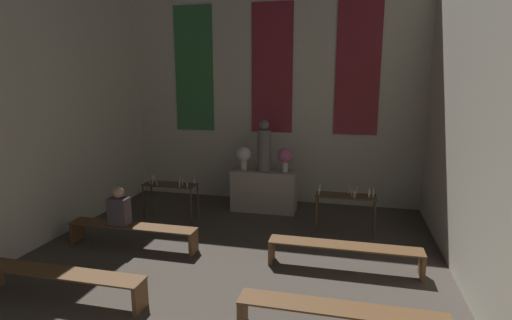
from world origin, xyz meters
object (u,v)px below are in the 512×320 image
(flower_vase_right, at_px, (285,157))
(pew_back_left, at_px, (132,230))
(flower_vase_left, at_px, (244,155))
(candle_rack_left, at_px, (170,189))
(statue, at_px, (264,148))
(pew_second_right, at_px, (340,315))
(pew_second_left, at_px, (62,278))
(altar, at_px, (264,191))
(pew_back_right, at_px, (344,251))
(candle_rack_right, at_px, (346,201))
(person_seated, at_px, (119,207))

(flower_vase_right, distance_m, pew_back_left, 3.68)
(flower_vase_left, distance_m, candle_rack_left, 1.85)
(statue, bearing_deg, pew_second_right, -66.96)
(pew_second_left, bearing_deg, flower_vase_right, 61.89)
(altar, xyz_separation_m, pew_back_right, (1.90, -2.61, -0.16))
(candle_rack_right, relative_size, pew_second_right, 0.48)
(flower_vase_right, relative_size, person_seated, 0.77)
(altar, height_order, flower_vase_right, flower_vase_right)
(candle_rack_left, bearing_deg, altar, 28.73)
(pew_back_left, bearing_deg, pew_second_right, -26.02)
(pew_second_left, bearing_deg, flower_vase_left, 72.44)
(altar, relative_size, flower_vase_right, 2.72)
(candle_rack_right, distance_m, pew_second_left, 5.13)
(statue, height_order, pew_back_right, statue)
(candle_rack_left, distance_m, pew_second_left, 3.46)
(pew_back_right, distance_m, person_seated, 4.07)
(altar, xyz_separation_m, statue, (0.00, 0.00, 1.02))
(flower_vase_left, relative_size, candle_rack_left, 0.47)
(pew_second_right, bearing_deg, candle_rack_right, 90.23)
(pew_back_left, bearing_deg, flower_vase_right, 47.59)
(pew_back_right, bearing_deg, pew_second_right, -90.00)
(altar, height_order, person_seated, person_seated)
(altar, relative_size, pew_back_left, 0.61)
(altar, height_order, pew_back_right, altar)
(flower_vase_right, height_order, pew_back_right, flower_vase_right)
(candle_rack_right, bearing_deg, flower_vase_left, 156.53)
(pew_back_left, height_order, person_seated, person_seated)
(statue, bearing_deg, flower_vase_right, 0.00)
(candle_rack_right, distance_m, person_seated, 4.33)
(pew_second_left, height_order, pew_back_right, same)
(pew_back_right, relative_size, person_seated, 3.41)
(flower_vase_right, height_order, candle_rack_right, flower_vase_right)
(candle_rack_left, height_order, candle_rack_right, candle_rack_left)
(flower_vase_left, xyz_separation_m, pew_back_left, (-1.41, -2.61, -0.99))
(candle_rack_left, height_order, pew_back_left, candle_rack_left)
(pew_back_right, bearing_deg, candle_rack_left, 157.32)
(flower_vase_left, xyz_separation_m, flower_vase_right, (0.97, 0.00, 0.00))
(candle_rack_right, bearing_deg, pew_back_right, -89.51)
(altar, height_order, candle_rack_left, candle_rack_left)
(altar, distance_m, pew_second_left, 4.86)
(pew_second_right, bearing_deg, pew_back_left, 153.98)
(statue, bearing_deg, pew_back_left, -126.03)
(flower_vase_left, bearing_deg, flower_vase_right, 0.00)
(statue, bearing_deg, flower_vase_left, 180.00)
(statue, relative_size, pew_back_right, 0.48)
(candle_rack_right, relative_size, pew_back_right, 0.48)
(pew_second_right, relative_size, person_seated, 3.41)
(person_seated, bearing_deg, pew_second_right, -24.63)
(person_seated, bearing_deg, pew_back_right, 0.00)
(pew_back_right, bearing_deg, pew_second_left, -153.98)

